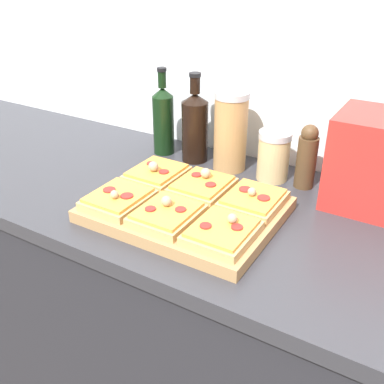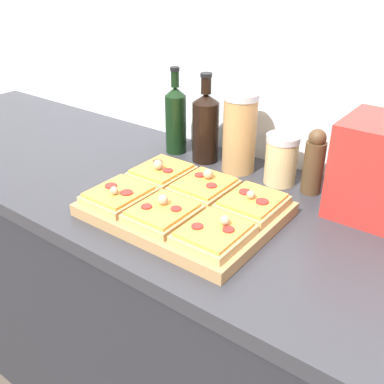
% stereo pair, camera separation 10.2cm
% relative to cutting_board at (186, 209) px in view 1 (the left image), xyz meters
% --- Properties ---
extents(wall_back, '(6.00, 0.06, 2.50)m').
position_rel_cutting_board_xyz_m(wall_back, '(-0.01, 0.44, 0.33)').
color(wall_back, silver).
rests_on(wall_back, ground_plane).
extents(kitchen_counter, '(2.63, 0.67, 0.90)m').
position_rel_cutting_board_xyz_m(kitchen_counter, '(-0.01, 0.09, -0.47)').
color(kitchen_counter, '#232328').
rests_on(kitchen_counter, ground_plane).
extents(cutting_board, '(0.45, 0.35, 0.03)m').
position_rel_cutting_board_xyz_m(cutting_board, '(0.00, 0.00, 0.00)').
color(cutting_board, '#A37A4C').
rests_on(cutting_board, kitchen_counter).
extents(pizza_slice_back_left, '(0.13, 0.15, 0.06)m').
position_rel_cutting_board_xyz_m(pizza_slice_back_left, '(-0.14, 0.08, 0.03)').
color(pizza_slice_back_left, tan).
rests_on(pizza_slice_back_left, cutting_board).
extents(pizza_slice_back_center, '(0.13, 0.15, 0.05)m').
position_rel_cutting_board_xyz_m(pizza_slice_back_center, '(-0.00, 0.08, 0.03)').
color(pizza_slice_back_center, tan).
rests_on(pizza_slice_back_center, cutting_board).
extents(pizza_slice_back_right, '(0.13, 0.15, 0.05)m').
position_rel_cutting_board_xyz_m(pizza_slice_back_right, '(0.14, 0.08, 0.03)').
color(pizza_slice_back_right, tan).
rests_on(pizza_slice_back_right, cutting_board).
extents(pizza_slice_front_left, '(0.13, 0.15, 0.05)m').
position_rel_cutting_board_xyz_m(pizza_slice_front_left, '(-0.14, -0.08, 0.03)').
color(pizza_slice_front_left, tan).
rests_on(pizza_slice_front_left, cutting_board).
extents(pizza_slice_front_center, '(0.13, 0.15, 0.05)m').
position_rel_cutting_board_xyz_m(pizza_slice_front_center, '(-0.00, -0.08, 0.03)').
color(pizza_slice_front_center, tan).
rests_on(pizza_slice_front_center, cutting_board).
extents(pizza_slice_front_right, '(0.13, 0.15, 0.05)m').
position_rel_cutting_board_xyz_m(pizza_slice_front_right, '(0.14, -0.08, 0.03)').
color(pizza_slice_front_right, tan).
rests_on(pizza_slice_front_right, cutting_board).
extents(olive_oil_bottle, '(0.07, 0.07, 0.27)m').
position_rel_cutting_board_xyz_m(olive_oil_bottle, '(-0.27, 0.30, 0.10)').
color(olive_oil_bottle, black).
rests_on(olive_oil_bottle, kitchen_counter).
extents(wine_bottle, '(0.08, 0.08, 0.27)m').
position_rel_cutting_board_xyz_m(wine_bottle, '(-0.15, 0.30, 0.10)').
color(wine_bottle, black).
rests_on(wine_bottle, kitchen_counter).
extents(grain_jar_tall, '(0.10, 0.10, 0.23)m').
position_rel_cutting_board_xyz_m(grain_jar_tall, '(-0.03, 0.30, 0.10)').
color(grain_jar_tall, '#AD7F4C').
rests_on(grain_jar_tall, kitchen_counter).
extents(grain_jar_short, '(0.09, 0.09, 0.14)m').
position_rel_cutting_board_xyz_m(grain_jar_short, '(0.11, 0.30, 0.06)').
color(grain_jar_short, tan).
rests_on(grain_jar_short, kitchen_counter).
extents(pepper_mill, '(0.05, 0.05, 0.18)m').
position_rel_cutting_board_xyz_m(pepper_mill, '(0.20, 0.30, 0.07)').
color(pepper_mill, '#47331E').
rests_on(pepper_mill, kitchen_counter).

